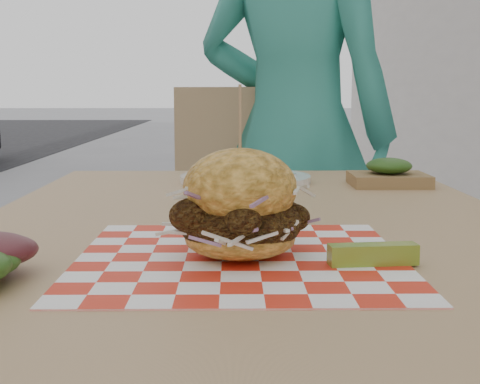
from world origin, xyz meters
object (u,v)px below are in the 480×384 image
Objects in this scene: sandwich at (240,210)px; patio_table at (250,269)px; patio_chair at (250,222)px; diner at (294,133)px.

patio_table is at bearing 85.73° from sandwich.
patio_table is 1.26× the size of patio_chair.
patio_chair is at bearing 88.53° from patio_table.
diner is at bearing 3.54° from patio_chair.
patio_table is 0.28m from sandwich.
patio_table is at bearing -76.65° from patio_chair.
sandwich is at bearing 106.36° from diner.
sandwich reaches higher than patio_table.
sandwich is (-0.02, -0.25, 0.13)m from patio_table.
patio_table is 6.32× the size of sandwich.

